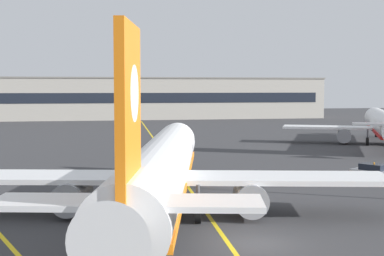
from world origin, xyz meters
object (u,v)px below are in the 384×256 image
airliner_foreground (161,169)px  service_car_nearest (374,173)px  airliner_background (384,124)px  safety_cone_by_nose_gear (137,176)px

airliner_foreground → service_car_nearest: 25.13m
airliner_background → service_car_nearest: 36.64m
service_car_nearest → safety_cone_by_nose_gear: 23.11m
airliner_foreground → safety_cone_by_nose_gear: 17.02m
service_car_nearest → airliner_background: bearing=58.9°
service_car_nearest → safety_cone_by_nose_gear: (-22.45, 5.48, -0.51)m
airliner_background → safety_cone_by_nose_gear: size_ratio=69.64×
airliner_foreground → safety_cone_by_nose_gear: size_ratio=74.76×
airliner_background → airliner_foreground: bearing=-134.1°
airliner_foreground → service_car_nearest: (22.32, 11.25, -2.60)m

